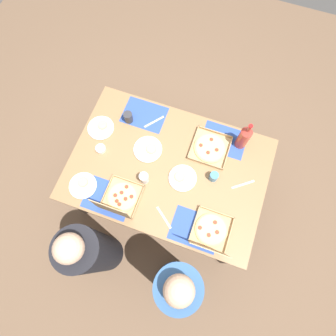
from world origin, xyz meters
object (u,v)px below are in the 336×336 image
at_px(pizza_box_center, 120,200).
at_px(diner_left_seat, 176,283).
at_px(plate_far_left, 148,149).
at_px(condiment_bowl, 101,149).
at_px(plate_far_right, 182,178).
at_px(plate_middle, 83,185).
at_px(pizza_box_corner_right, 210,148).
at_px(pizza_box_corner_left, 211,234).
at_px(plate_near_left, 101,128).
at_px(cup_dark, 128,117).
at_px(soda_bottle, 244,137).
at_px(cup_spare, 144,178).
at_px(diner_right_seat, 93,252).
at_px(cup_clear_right, 214,177).

height_order(pizza_box_center, diner_left_seat, diner_left_seat).
relative_size(plate_far_left, condiment_bowl, 2.89).
xyz_separation_m(plate_far_right, plate_far_left, (0.34, -0.14, -0.00)).
bearing_deg(plate_middle, condiment_bowl, -91.31).
distance_m(pizza_box_corner_right, condiment_bowl, 0.88).
xyz_separation_m(pizza_box_corner_left, plate_far_left, (0.67, -0.48, -0.04)).
height_order(plate_middle, diner_left_seat, diner_left_seat).
bearing_deg(plate_middle, pizza_box_corner_left, 178.64).
xyz_separation_m(plate_near_left, cup_dark, (-0.19, -0.15, 0.04)).
bearing_deg(soda_bottle, diner_left_seat, 83.53).
bearing_deg(cup_spare, pizza_box_corner_left, 159.21).
distance_m(cup_spare, diner_right_seat, 0.72).
relative_size(pizza_box_corner_right, plate_middle, 1.39).
relative_size(pizza_box_corner_right, cup_dark, 2.95).
height_order(plate_far_left, diner_left_seat, diner_left_seat).
distance_m(cup_spare, diner_left_seat, 0.85).
relative_size(soda_bottle, cup_dark, 3.20).
bearing_deg(cup_dark, plate_middle, 79.52).
distance_m(diner_left_seat, diner_right_seat, 0.70).
bearing_deg(plate_near_left, condiment_bowl, 113.80).
height_order(pizza_box_corner_left, cup_clear_right, pizza_box_corner_left).
distance_m(plate_middle, condiment_bowl, 0.32).
xyz_separation_m(pizza_box_center, cup_clear_right, (-0.61, -0.41, -0.00)).
bearing_deg(cup_spare, pizza_box_corner_right, -133.63).
bearing_deg(condiment_bowl, diner_right_seat, 105.76).
bearing_deg(plate_middle, cup_dark, -100.48).
height_order(pizza_box_corner_right, plate_near_left, pizza_box_corner_right).
xyz_separation_m(plate_far_right, cup_spare, (0.27, 0.11, 0.04)).
height_order(pizza_box_center, plate_far_right, pizza_box_center).
bearing_deg(pizza_box_corner_left, cup_clear_right, -76.41).
relative_size(cup_dark, condiment_bowl, 1.26).
xyz_separation_m(cup_dark, diner_left_seat, (-0.80, 1.08, -0.26)).
distance_m(plate_far_left, cup_dark, 0.32).
bearing_deg(plate_middle, cup_spare, -154.72).
relative_size(condiment_bowl, diner_left_seat, 0.07).
distance_m(plate_near_left, plate_middle, 0.51).
relative_size(plate_far_right, cup_spare, 2.12).
bearing_deg(pizza_box_corner_right, diner_right_seat, 59.99).
distance_m(pizza_box_corner_left, diner_right_seat, 0.94).
height_order(pizza_box_corner_left, pizza_box_center, pizza_box_corner_left).
relative_size(plate_far_right, soda_bottle, 0.68).
height_order(pizza_box_corner_left, plate_middle, pizza_box_corner_left).
height_order(plate_middle, cup_clear_right, cup_clear_right).
height_order(plate_far_right, diner_right_seat, diner_right_seat).
height_order(plate_far_left, cup_clear_right, cup_clear_right).
height_order(pizza_box_corner_right, plate_middle, pizza_box_corner_right).
height_order(pizza_box_corner_right, pizza_box_corner_left, pizza_box_corner_left).
distance_m(cup_clear_right, condiment_bowl, 0.93).
bearing_deg(pizza_box_center, plate_middle, -2.22).
bearing_deg(condiment_bowl, plate_far_right, 179.17).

